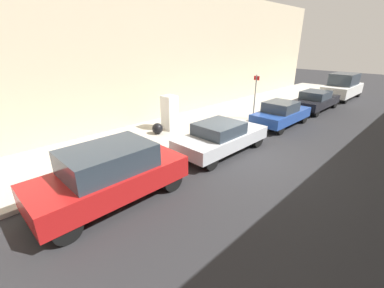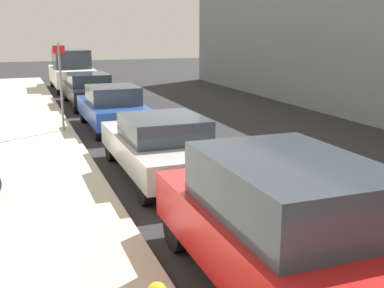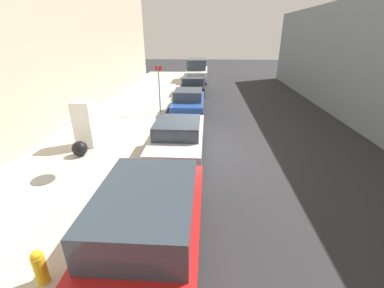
{
  "view_description": "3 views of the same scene",
  "coord_description": "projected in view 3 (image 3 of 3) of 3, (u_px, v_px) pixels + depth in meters",
  "views": [
    {
      "loc": [
        5.56,
        -8.75,
        4.58
      ],
      "look_at": [
        -1.19,
        -1.97,
        0.77
      ],
      "focal_mm": 24.0,
      "sensor_mm": 36.0,
      "label": 1
    },
    {
      "loc": [
        -3.95,
        -10.36,
        3.27
      ],
      "look_at": [
        -1.04,
        -2.54,
        1.24
      ],
      "focal_mm": 45.0,
      "sensor_mm": 36.0,
      "label": 2
    },
    {
      "loc": [
        0.11,
        -9.51,
        4.35
      ],
      "look_at": [
        -0.34,
        -1.98,
        1.1
      ],
      "focal_mm": 24.0,
      "sensor_mm": 36.0,
      "label": 3
    }
  ],
  "objects": [
    {
      "name": "manhole_cover",
      "position": [
        43.0,
        180.0,
        8.0
      ],
      "size": [
        0.7,
        0.7,
        0.02
      ],
      "primitive_type": "cylinder",
      "color": "#47443F",
      "rests_on": "sidewalk_slab"
    },
    {
      "name": "ground_plane",
      "position": [
        203.0,
        150.0,
        10.45
      ],
      "size": [
        80.0,
        80.0,
        0.0
      ],
      "primitive_type": "plane",
      "color": "#28282B"
    },
    {
      "name": "discarded_refrigerator",
      "position": [
        85.0,
        124.0,
        10.17
      ],
      "size": [
        0.73,
        0.68,
        1.83
      ],
      "color": "white",
      "rests_on": "sidewalk_slab"
    },
    {
      "name": "street_sign_post",
      "position": [
        159.0,
        86.0,
        14.33
      ],
      "size": [
        0.36,
        0.07,
        2.67
      ],
      "color": "slate",
      "rests_on": "sidewalk_slab"
    },
    {
      "name": "sidewalk_slab",
      "position": [
        94.0,
        145.0,
        10.67
      ],
      "size": [
        4.55,
        44.0,
        0.15
      ],
      "primitive_type": "cube",
      "color": "#B2ADA0",
      "rests_on": "ground"
    },
    {
      "name": "fire_hydrant",
      "position": [
        40.0,
        266.0,
        4.59
      ],
      "size": [
        0.22,
        0.22,
        0.73
      ],
      "color": "gold",
      "rests_on": "sidewalk_slab"
    },
    {
      "name": "parked_hatchback_blue",
      "position": [
        189.0,
        101.0,
        14.89
      ],
      "size": [
        1.74,
        4.15,
        1.44
      ],
      "color": "#23479E",
      "rests_on": "ground"
    },
    {
      "name": "parked_sedan_silver",
      "position": [
        178.0,
        136.0,
        9.86
      ],
      "size": [
        1.87,
        4.49,
        1.4
      ],
      "color": "silver",
      "rests_on": "ground"
    },
    {
      "name": "parked_suv_red",
      "position": [
        148.0,
        228.0,
        4.93
      ],
      "size": [
        1.99,
        4.6,
        1.77
      ],
      "color": "red",
      "rests_on": "ground"
    },
    {
      "name": "parked_sedan_dark",
      "position": [
        193.0,
        85.0,
        19.63
      ],
      "size": [
        1.79,
        4.71,
        1.4
      ],
      "color": "black",
      "rests_on": "ground"
    },
    {
      "name": "trash_bag",
      "position": [
        80.0,
        148.0,
        9.53
      ],
      "size": [
        0.56,
        0.56,
        0.56
      ],
      "primitive_type": "sphere",
      "color": "black",
      "rests_on": "sidewalk_slab"
    },
    {
      "name": "parked_van_white",
      "position": [
        197.0,
        71.0,
        24.88
      ],
      "size": [
        2.01,
        4.93,
        2.13
      ],
      "color": "silver",
      "rests_on": "ground"
    }
  ]
}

